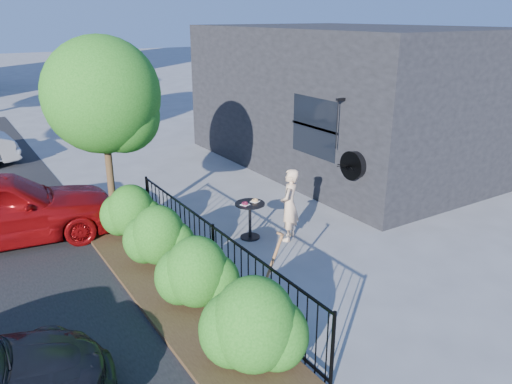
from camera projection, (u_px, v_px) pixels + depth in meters
ground at (286, 262)px, 9.24m from camera, size 120.00×120.00×0.00m
shop_building at (349, 97)px, 14.92m from camera, size 6.22×9.00×4.00m
fence at (214, 254)px, 8.29m from camera, size 0.05×6.05×1.10m
planting_bed at (176, 293)px, 8.11m from camera, size 1.30×6.00×0.08m
shrubs at (177, 253)px, 8.02m from camera, size 1.10×5.60×1.24m
patio_tree at (107, 102)px, 9.37m from camera, size 2.20×2.20×3.94m
cafe_table at (250, 214)px, 10.05m from camera, size 0.60×0.60×0.81m
woman at (289, 205)px, 9.93m from camera, size 0.64×0.62×1.48m
shovel at (267, 280)px, 7.42m from camera, size 0.52×0.18×1.35m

